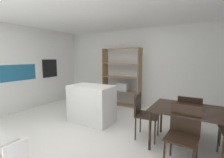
# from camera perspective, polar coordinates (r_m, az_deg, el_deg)

# --- Properties ---
(ground_plane) EXTENTS (9.30, 9.30, 0.00)m
(ground_plane) POSITION_cam_1_polar(r_m,az_deg,el_deg) (3.62, -9.27, -19.14)
(ground_plane) COLOR silver
(ceiling_slab) EXTENTS (6.76, 5.42, 0.06)m
(ceiling_slab) POSITION_cam_1_polar(r_m,az_deg,el_deg) (3.38, -10.32, 24.28)
(ceiling_slab) COLOR white
(ceiling_slab) RESTS_ON ground_plane
(back_partition) EXTENTS (6.76, 0.06, 2.57)m
(back_partition) POSITION_cam_1_polar(r_m,az_deg,el_deg) (5.56, 8.57, 4.07)
(back_partition) COLOR white
(back_partition) RESTS_ON ground_plane
(tall_cabinet_run_left) EXTENTS (0.65, 4.88, 2.57)m
(tall_cabinet_run_left) POSITION_cam_1_polar(r_m,az_deg,el_deg) (5.67, -33.42, 2.95)
(tall_cabinet_run_left) COLOR white
(tall_cabinet_run_left) RESTS_ON ground_plane
(cabinet_niche_splashback) EXTENTS (0.01, 1.04, 0.47)m
(cabinet_niche_splashback) POSITION_cam_1_polar(r_m,az_deg,el_deg) (5.46, -30.30, 1.97)
(cabinet_niche_splashback) COLOR #1E6084
(cabinet_niche_splashback) RESTS_ON ground_plane
(built_in_oven) EXTENTS (0.06, 0.57, 0.61)m
(built_in_oven) POSITION_cam_1_polar(r_m,az_deg,el_deg) (6.03, -21.29, 3.61)
(built_in_oven) COLOR black
(built_in_oven) RESTS_ON ground_plane
(kitchen_island) EXTENTS (1.11, 0.66, 0.93)m
(kitchen_island) POSITION_cam_1_polar(r_m,az_deg,el_deg) (4.13, -7.33, -8.72)
(kitchen_island) COLOR white
(kitchen_island) RESTS_ON ground_plane
(open_bookshelf) EXTENTS (1.34, 0.37, 1.93)m
(open_bookshelf) POSITION_cam_1_polar(r_m,az_deg,el_deg) (5.45, 3.49, -0.34)
(open_bookshelf) COLOR #997551
(open_bookshelf) RESTS_ON ground_plane
(dining_table) EXTENTS (1.19, 0.91, 0.74)m
(dining_table) POSITION_cam_1_polar(r_m,az_deg,el_deg) (3.16, 25.21, -10.65)
(dining_table) COLOR black
(dining_table) RESTS_ON ground_plane
(dining_chair_near) EXTENTS (0.47, 0.46, 0.90)m
(dining_chair_near) POSITION_cam_1_polar(r_m,az_deg,el_deg) (2.77, 24.13, -16.33)
(dining_chair_near) COLOR black
(dining_chair_near) RESTS_ON ground_plane
(dining_chair_island_side) EXTENTS (0.48, 0.48, 0.90)m
(dining_chair_island_side) POSITION_cam_1_polar(r_m,az_deg,el_deg) (3.36, 10.99, -11.25)
(dining_chair_island_side) COLOR black
(dining_chair_island_side) RESTS_ON ground_plane
(dining_chair_far) EXTENTS (0.45, 0.41, 0.86)m
(dining_chair_far) POSITION_cam_1_polar(r_m,az_deg,el_deg) (3.67, 25.90, -10.59)
(dining_chair_far) COLOR black
(dining_chair_far) RESTS_ON ground_plane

